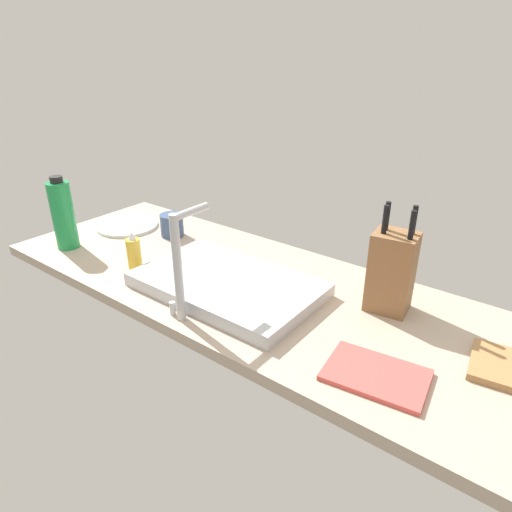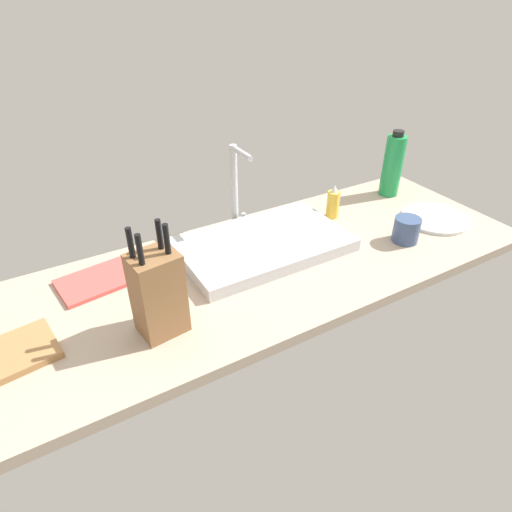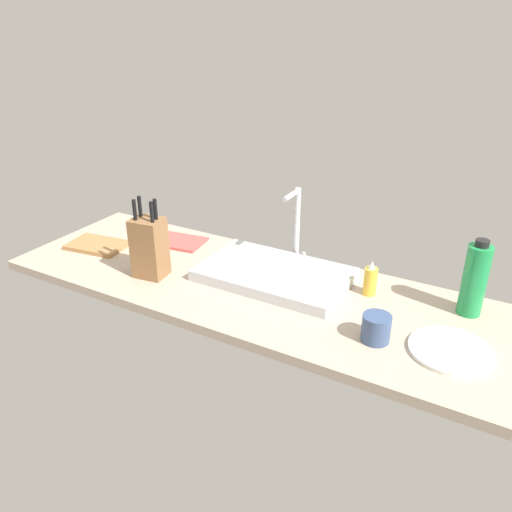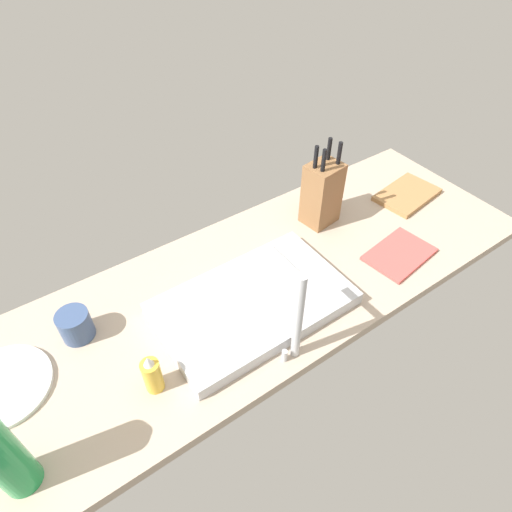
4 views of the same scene
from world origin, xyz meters
TOP-DOWN VIEW (x-y plane):
  - countertop_slab at (0.00, 0.00)cm, footprint 187.12×63.87cm
  - sink_basin at (7.61, 7.69)cm, footprint 55.08×33.59cm
  - faucet at (7.51, 25.74)cm, footprint 5.50×12.97cm
  - knife_block at (-34.77, -12.34)cm, footprint 12.58×11.02cm
  - cutting_board at (-71.81, -3.82)cm, footprint 26.10×18.90cm
  - soap_bottle at (42.22, 14.58)cm, footprint 4.70×4.70cm
  - water_bottle at (75.11, 18.71)cm, footprint 7.86×7.86cm
  - dinner_plate at (74.15, -6.96)cm, footprint 24.45×24.45cm
  - dish_towel at (-44.62, 16.92)cm, footprint 24.26×18.08cm
  - coffee_mug at (52.75, -12.02)cm, footprint 8.86×8.86cm

SIDE VIEW (x-z plane):
  - countertop_slab at x=0.00cm, z-range 0.00..3.50cm
  - dinner_plate at x=74.15cm, z-range 3.50..4.70cm
  - dish_towel at x=-44.62cm, z-range 3.50..4.70cm
  - cutting_board at x=-71.81cm, z-range 3.50..5.30cm
  - sink_basin at x=7.61cm, z-range 3.50..7.67cm
  - coffee_mug at x=52.75cm, z-range 3.50..12.19cm
  - soap_bottle at x=42.22cm, z-range 2.60..15.62cm
  - knife_block at x=-34.77cm, z-range -0.01..30.62cm
  - water_bottle at x=75.11cm, z-range 2.75..29.38cm
  - faucet at x=7.51cm, z-range 5.79..36.10cm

